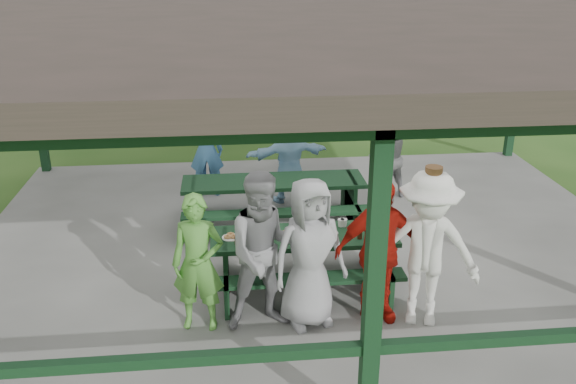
{
  "coord_description": "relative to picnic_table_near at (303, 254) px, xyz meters",
  "views": [
    {
      "loc": [
        -1.16,
        -8.11,
        4.22
      ],
      "look_at": [
        -0.36,
        -0.3,
        1.08
      ],
      "focal_mm": 38.0,
      "sensor_mm": 36.0,
      "label": 1
    }
  ],
  "objects": [
    {
      "name": "ground",
      "position": [
        0.25,
        1.2,
        -0.57
      ],
      "size": [
        90.0,
        90.0,
        0.0
      ],
      "primitive_type": "plane",
      "color": "#254C17",
      "rests_on": "ground"
    },
    {
      "name": "table_setting",
      "position": [
        0.04,
        0.04,
        0.32
      ],
      "size": [
        2.3,
        0.45,
        0.1
      ],
      "color": "white",
      "rests_on": "picnic_table_near"
    },
    {
      "name": "concrete_slab",
      "position": [
        0.25,
        1.2,
        -0.52
      ],
      "size": [
        10.0,
        8.0,
        0.1
      ],
      "primitive_type": "cube",
      "color": "slate",
      "rests_on": "ground"
    },
    {
      "name": "picnic_table_near",
      "position": [
        0.0,
        0.0,
        0.0
      ],
      "size": [
        2.35,
        1.39,
        0.75
      ],
      "color": "black",
      "rests_on": "concrete_slab"
    },
    {
      "name": "spectator_blue",
      "position": [
        -1.3,
        3.38,
        0.36
      ],
      "size": [
        0.61,
        0.41,
        1.65
      ],
      "primitive_type": "imported",
      "rotation": [
        0.0,
        0.0,
        3.11
      ],
      "color": "teal",
      "rests_on": "concrete_slab"
    },
    {
      "name": "picnic_table_far",
      "position": [
        -0.22,
        2.0,
        0.01
      ],
      "size": [
        2.85,
        1.39,
        0.75
      ],
      "color": "black",
      "rests_on": "concrete_slab"
    },
    {
      "name": "pavilion_structure",
      "position": [
        0.25,
        1.2,
        2.6
      ],
      "size": [
        10.6,
        8.6,
        3.24
      ],
      "color": "black",
      "rests_on": "concrete_slab"
    },
    {
      "name": "spectator_grey",
      "position": [
        1.85,
        2.97,
        0.26
      ],
      "size": [
        0.83,
        0.73,
        1.46
      ],
      "primitive_type": "imported",
      "rotation": [
        0.0,
        0.0,
        3.41
      ],
      "color": "gray",
      "rests_on": "concrete_slab"
    },
    {
      "name": "contestant_white_fedora",
      "position": [
        1.29,
        -0.93,
        0.48
      ],
      "size": [
        1.37,
        1.02,
        1.94
      ],
      "rotation": [
        0.0,
        0.0,
        -0.29
      ],
      "color": "silver",
      "rests_on": "concrete_slab"
    },
    {
      "name": "contestant_green",
      "position": [
        -1.3,
        -0.76,
        0.35
      ],
      "size": [
        0.65,
        0.48,
        1.64
      ],
      "primitive_type": "imported",
      "rotation": [
        0.0,
        0.0,
        -0.15
      ],
      "color": "#4E9235",
      "rests_on": "concrete_slab"
    },
    {
      "name": "farm_trailer",
      "position": [
        -1.37,
        8.86,
        0.16
      ],
      "size": [
        4.25,
        2.31,
        1.47
      ],
      "rotation": [
        0.0,
        0.0,
        -0.18
      ],
      "color": "navy",
      "rests_on": "ground"
    },
    {
      "name": "contestant_grey_mid",
      "position": [
        -0.04,
        -0.79,
        0.43
      ],
      "size": [
        1.0,
        0.79,
        1.8
      ],
      "primitive_type": "imported",
      "rotation": [
        0.0,
        0.0,
        0.27
      ],
      "color": "#959598",
      "rests_on": "concrete_slab"
    },
    {
      "name": "pickup_truck",
      "position": [
        1.54,
        11.14,
        0.11
      ],
      "size": [
        5.01,
        2.54,
        1.36
      ],
      "primitive_type": "imported",
      "rotation": [
        0.0,
        0.0,
        1.51
      ],
      "color": "silver",
      "rests_on": "ground"
    },
    {
      "name": "contestant_red",
      "position": [
        0.76,
        -0.79,
        0.41
      ],
      "size": [
        1.08,
        0.55,
        1.76
      ],
      "primitive_type": "imported",
      "rotation": [
        0.0,
        0.0,
        0.12
      ],
      "color": "#A0130B",
      "rests_on": "concrete_slab"
    },
    {
      "name": "contestant_grey_left",
      "position": [
        -0.54,
        -0.81,
        0.48
      ],
      "size": [
        1.0,
        0.82,
        1.9
      ],
      "primitive_type": "imported",
      "rotation": [
        0.0,
        0.0,
        0.12
      ],
      "color": "gray",
      "rests_on": "concrete_slab"
    },
    {
      "name": "spectator_lblue",
      "position": [
        0.12,
        2.97,
        0.32
      ],
      "size": [
        1.52,
        0.76,
        1.57
      ],
      "primitive_type": "imported",
      "rotation": [
        0.0,
        0.0,
        3.35
      ],
      "color": "#92C2E2",
      "rests_on": "concrete_slab"
    }
  ]
}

